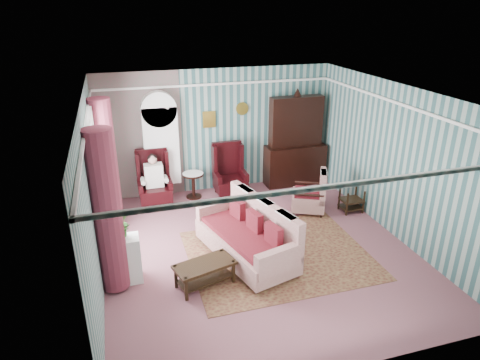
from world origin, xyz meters
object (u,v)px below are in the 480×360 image
object	(u,v)px
dresser_hutch	(296,138)
seated_woman	(154,181)
sofa	(245,231)
coffee_table	(205,274)
round_side_table	(193,185)
plant_stand	(124,260)
floral_armchair	(309,188)
bookcase	(162,152)
nest_table	(351,200)
wingback_right	(230,171)
wingback_left	(154,179)

from	to	relation	value
dresser_hutch	seated_woman	size ratio (longest dim) A/B	2.00
sofa	coffee_table	bearing A→B (deg)	107.95
seated_woman	round_side_table	distance (m)	0.96
plant_stand	coffee_table	size ratio (longest dim) A/B	0.83
plant_stand	floral_armchair	xyz separation A→B (m)	(3.97, 1.48, 0.14)
floral_armchair	dresser_hutch	bearing A→B (deg)	13.53
bookcase	coffee_table	xyz separation A→B (m)	(0.18, -3.63, -0.92)
nest_table	seated_woman	bearing A→B (deg)	159.15
wingback_right	seated_woman	distance (m)	1.75
floral_armchair	bookcase	bearing A→B (deg)	86.09
round_side_table	coffee_table	distance (m)	3.42
plant_stand	wingback_left	bearing A→B (deg)	73.78
round_side_table	nest_table	bearing A→B (deg)	-28.20
dresser_hutch	nest_table	world-z (taller)	dresser_hutch
nest_table	plant_stand	distance (m)	5.02
wingback_right	floral_armchair	distance (m)	1.90
wingback_right	sofa	distance (m)	2.72
round_side_table	sofa	world-z (taller)	sofa
bookcase	wingback_right	bearing A→B (deg)	-14.57
nest_table	coffee_table	xyz separation A→B (m)	(-3.64, -1.69, -0.07)
wingback_left	plant_stand	xyz separation A→B (m)	(-0.80, -2.75, -0.22)
wingback_right	nest_table	world-z (taller)	wingback_right
wingback_right	floral_armchair	bearing A→B (deg)	-41.75
wingback_right	floral_armchair	xyz separation A→B (m)	(1.42, -1.27, -0.09)
floral_armchair	coffee_table	distance (m)	3.39
bookcase	seated_woman	xyz separation A→B (m)	(-0.25, -0.39, -0.53)
wingback_left	nest_table	world-z (taller)	wingback_left
wingback_right	round_side_table	world-z (taller)	wingback_right
dresser_hutch	wingback_left	xyz separation A→B (m)	(-3.50, -0.27, -0.55)
dresser_hutch	nest_table	distance (m)	2.11
nest_table	floral_armchair	bearing A→B (deg)	162.54
seated_woman	plant_stand	bearing A→B (deg)	-106.22
wingback_right	wingback_left	bearing A→B (deg)	180.00
bookcase	coffee_table	size ratio (longest dim) A/B	2.33
seated_woman	dresser_hutch	bearing A→B (deg)	4.41
coffee_table	round_side_table	bearing A→B (deg)	82.14
dresser_hutch	plant_stand	distance (m)	5.31
bookcase	wingback_right	size ratio (longest dim) A/B	1.79
nest_table	floral_armchair	distance (m)	0.98
floral_armchair	coffee_table	xyz separation A→B (m)	(-2.74, -1.97, -0.33)
wingback_left	plant_stand	bearing A→B (deg)	-106.22
wingback_left	round_side_table	bearing A→B (deg)	9.46
wingback_right	floral_armchair	world-z (taller)	wingback_right
plant_stand	sofa	distance (m)	2.10
wingback_left	sofa	world-z (taller)	wingback_left
seated_woman	nest_table	world-z (taller)	seated_woman
coffee_table	plant_stand	bearing A→B (deg)	158.29
bookcase	nest_table	size ratio (longest dim) A/B	4.15
round_side_table	plant_stand	world-z (taller)	plant_stand
seated_woman	sofa	bearing A→B (deg)	-64.23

